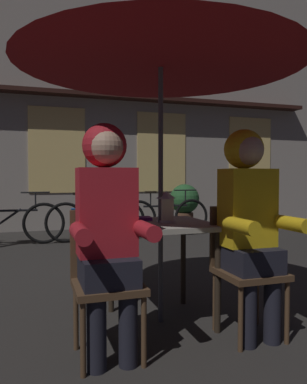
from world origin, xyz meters
TOP-DOWN VIEW (x-y plane):
  - ground_plane at (0.00, 0.00)m, footprint 60.00×60.00m
  - cafe_table at (0.00, 0.00)m, footprint 0.72×0.72m
  - patio_umbrella at (0.00, 0.00)m, footprint 2.10×2.10m
  - lantern at (0.04, 0.00)m, footprint 0.11×0.11m
  - chair_left at (-0.48, -0.37)m, footprint 0.40×0.40m
  - chair_right at (0.48, -0.37)m, footprint 0.40×0.40m
  - person_left_hooded at (-0.48, -0.43)m, footprint 0.45×0.56m
  - person_right_hooded at (0.48, -0.43)m, footprint 0.45×0.56m
  - shopfront_building at (0.68, 5.40)m, footprint 10.00×0.93m
  - bicycle_second at (-1.24, 3.62)m, footprint 1.68×0.10m
  - bicycle_third at (0.11, 3.60)m, footprint 1.68×0.08m
  - bicycle_fourth at (1.39, 3.74)m, footprint 1.68×0.08m
  - book at (-0.12, 0.19)m, footprint 0.22×0.17m
  - potted_plant at (2.05, 4.43)m, footprint 0.60×0.60m

SIDE VIEW (x-z plane):
  - ground_plane at x=0.00m, z-range 0.00..0.00m
  - bicycle_second at x=-1.24m, z-range -0.07..0.77m
  - bicycle_third at x=0.11m, z-range -0.07..0.77m
  - bicycle_fourth at x=1.39m, z-range -0.07..0.77m
  - chair_left at x=-0.48m, z-range 0.05..0.92m
  - chair_right at x=0.48m, z-range 0.05..0.92m
  - potted_plant at x=2.05m, z-range 0.08..1.00m
  - cafe_table at x=0.00m, z-range 0.27..1.01m
  - book at x=-0.12m, z-range 0.74..0.76m
  - person_left_hooded at x=-0.48m, z-range 0.15..1.55m
  - person_right_hooded at x=0.48m, z-range 0.15..1.55m
  - lantern at x=0.04m, z-range 0.75..0.98m
  - patio_umbrella at x=0.00m, z-range 0.90..3.21m
  - shopfront_building at x=0.68m, z-range -0.01..6.19m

